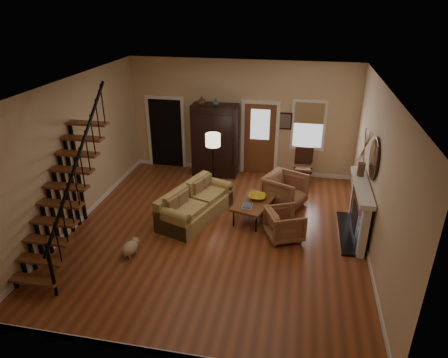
% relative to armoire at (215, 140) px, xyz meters
% --- Properties ---
extents(room, '(7.00, 7.33, 3.30)m').
position_rel_armoire_xyz_m(room, '(0.29, -1.39, 0.46)').
color(room, brown).
rests_on(room, ground).
extents(staircase, '(0.94, 2.80, 3.20)m').
position_rel_armoire_xyz_m(staircase, '(-2.08, -4.45, 0.55)').
color(staircase, brown).
rests_on(staircase, ground).
extents(fireplace, '(0.33, 1.95, 2.30)m').
position_rel_armoire_xyz_m(fireplace, '(3.83, -2.65, -0.31)').
color(fireplace, black).
rests_on(fireplace, ground).
extents(armoire, '(1.30, 0.60, 2.10)m').
position_rel_armoire_xyz_m(armoire, '(0.00, 0.00, 0.00)').
color(armoire, black).
rests_on(armoire, ground).
extents(vase_a, '(0.24, 0.24, 0.25)m').
position_rel_armoire_xyz_m(vase_a, '(-0.35, -0.10, 1.17)').
color(vase_a, '#4C2619').
rests_on(vase_a, armoire).
extents(vase_b, '(0.20, 0.20, 0.21)m').
position_rel_armoire_xyz_m(vase_b, '(0.05, -0.10, 1.16)').
color(vase_b, '#334C60').
rests_on(vase_b, armoire).
extents(sofa, '(1.51, 2.24, 0.77)m').
position_rel_armoire_xyz_m(sofa, '(0.09, -2.64, -0.67)').
color(sofa, tan).
rests_on(sofa, ground).
extents(coffee_table, '(1.01, 1.35, 0.46)m').
position_rel_armoire_xyz_m(coffee_table, '(1.45, -2.39, -0.82)').
color(coffee_table, brown).
rests_on(coffee_table, ground).
extents(bowl, '(0.41, 0.41, 0.10)m').
position_rel_armoire_xyz_m(bowl, '(1.50, -2.24, -0.54)').
color(bowl, gold).
rests_on(bowl, coffee_table).
extents(books, '(0.22, 0.30, 0.06)m').
position_rel_armoire_xyz_m(books, '(1.33, -2.69, -0.56)').
color(books, beige).
rests_on(books, coffee_table).
extents(armchair_left, '(0.99, 0.98, 0.69)m').
position_rel_armoire_xyz_m(armchair_left, '(2.22, -3.09, -0.71)').
color(armchair_left, brown).
rests_on(armchair_left, ground).
extents(armchair_right, '(1.22, 1.20, 0.85)m').
position_rel_armoire_xyz_m(armchair_right, '(2.13, -1.62, -0.63)').
color(armchair_right, brown).
rests_on(armchair_right, ground).
extents(floor_lamp, '(0.43, 0.43, 1.68)m').
position_rel_armoire_xyz_m(floor_lamp, '(0.22, -1.28, -0.21)').
color(floor_lamp, black).
rests_on(floor_lamp, ground).
extents(side_chair, '(0.54, 0.54, 1.02)m').
position_rel_armoire_xyz_m(side_chair, '(2.55, -0.20, -0.54)').
color(side_chair, '#371B11').
rests_on(side_chair, ground).
extents(dog, '(0.34, 0.50, 0.33)m').
position_rel_armoire_xyz_m(dog, '(-0.85, -4.38, -0.88)').
color(dog, tan).
rests_on(dog, ground).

